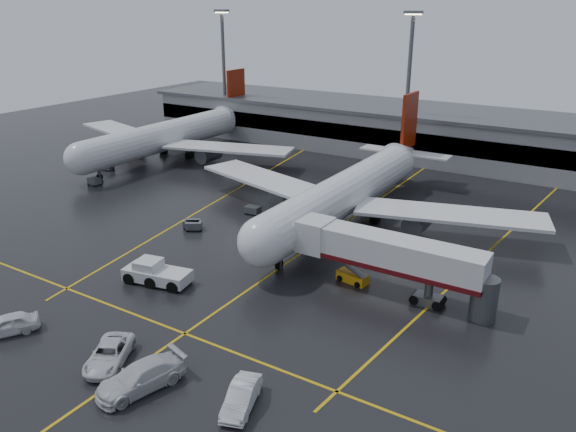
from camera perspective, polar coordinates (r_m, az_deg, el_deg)
The scene contains 22 objects.
ground at distance 66.04m, azimuth 2.39°, elevation -3.05°, with size 220.00×220.00×0.00m, color black.
apron_line_centre at distance 66.03m, azimuth 2.39°, elevation -3.04°, with size 0.25×90.00×0.02m, color gold.
apron_line_stop at distance 50.23m, azimuth -10.38°, elevation -11.60°, with size 60.00×0.25×0.02m, color gold.
apron_line_left at distance 84.25m, azimuth -6.10°, elevation 2.19°, with size 0.25×70.00×0.02m, color gold.
apron_line_right at distance 69.10m, azimuth 19.76°, elevation -3.21°, with size 0.25×70.00×0.02m, color gold.
terminal at distance 107.26m, azimuth 15.32°, elevation 7.98°, with size 122.00×19.00×8.60m.
light_mast_left at distance 121.17m, azimuth -6.51°, elevation 14.82°, with size 3.00×1.20×25.45m.
light_mast_mid at distance 101.58m, azimuth 12.09°, elevation 13.40°, with size 3.00×1.20×25.45m.
main_airliner at distance 72.61m, azimuth 6.23°, elevation 2.63°, with size 48.80×45.60×14.10m.
second_airliner at distance 105.65m, azimuth -11.83°, elevation 8.03°, with size 48.80×45.60×14.10m.
jet_bridge at distance 54.86m, azimuth 10.17°, elevation -4.02°, with size 19.90×3.40×6.05m.
pushback_tractor at distance 58.83m, azimuth -13.21°, elevation -5.69°, with size 7.24×4.08×2.45m.
belt_loader at distance 57.99m, azimuth 6.53°, elevation -6.16°, with size 3.42×1.98×2.05m.
service_van_a at distance 47.60m, azimuth -17.62°, elevation -13.17°, with size 2.66×5.78×1.61m, color silver.
service_van_b at distance 44.20m, azimuth -14.67°, elevation -15.46°, with size 2.74×6.74×1.96m, color silver.
service_van_c at distance 41.49m, azimuth -4.73°, elevation -17.73°, with size 1.73×4.96×1.63m, color silver.
service_van_d at distance 54.59m, azimuth -26.51°, elevation -9.78°, with size 2.07×5.15×1.75m, color silver.
baggage_cart_a at distance 71.32m, azimuth -9.50°, elevation -0.94°, with size 2.39×2.19×1.12m.
baggage_cart_b at distance 71.95m, azimuth -9.69°, elevation -0.76°, with size 2.37×2.07×1.12m.
baggage_cart_c at distance 75.85m, azimuth -3.58°, elevation 0.64°, with size 2.08×1.42×1.12m.
baggage_cart_d at distance 100.93m, azimuth -17.79°, elevation 4.79°, with size 2.18×1.60×1.12m.
baggage_cart_e at distance 93.19m, azimuth -18.98°, elevation 3.37°, with size 2.08×1.43×1.12m.
Camera 1 is at (29.57, -52.75, 26.54)m, focal length 35.21 mm.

